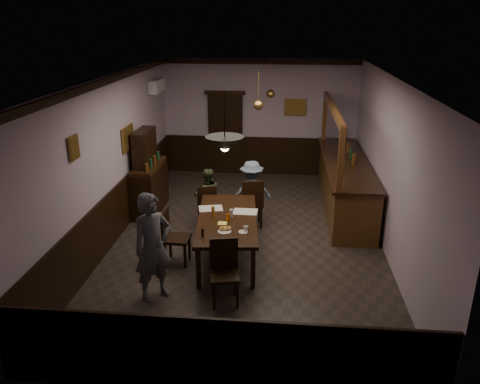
# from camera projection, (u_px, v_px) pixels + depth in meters

# --- Properties ---
(room) EXTENTS (5.01, 8.01, 3.01)m
(room) POSITION_uv_depth(u_px,v_px,m) (248.00, 163.00, 8.42)
(room) COLOR #2D2621
(room) RESTS_ON ground
(dining_table) EXTENTS (1.20, 2.28, 0.75)m
(dining_table) POSITION_uv_depth(u_px,v_px,m) (227.00, 221.00, 8.01)
(dining_table) COLOR black
(dining_table) RESTS_ON ground
(chair_far_left) EXTENTS (0.46, 0.46, 0.88)m
(chair_far_left) POSITION_uv_depth(u_px,v_px,m) (207.00, 204.00, 9.28)
(chair_far_left) COLOR black
(chair_far_left) RESTS_ON ground
(chair_far_right) EXTENTS (0.51, 0.51, 1.00)m
(chair_far_right) POSITION_uv_depth(u_px,v_px,m) (252.00, 201.00, 9.24)
(chair_far_right) COLOR black
(chair_far_right) RESTS_ON ground
(chair_near) EXTENTS (0.49, 0.49, 0.96)m
(chair_near) POSITION_uv_depth(u_px,v_px,m) (225.00, 268.00, 6.83)
(chair_near) COLOR black
(chair_near) RESTS_ON ground
(chair_side) EXTENTS (0.43, 0.43, 0.97)m
(chair_side) POSITION_uv_depth(u_px,v_px,m) (172.00, 234.00, 7.89)
(chair_side) COLOR black
(chair_side) RESTS_ON ground
(person_standing) EXTENTS (0.71, 0.71, 1.66)m
(person_standing) POSITION_uv_depth(u_px,v_px,m) (153.00, 247.00, 6.79)
(person_standing) COLOR #53545F
(person_standing) RESTS_ON ground
(person_seated_left) EXTENTS (0.65, 0.57, 1.13)m
(person_seated_left) POSITION_uv_depth(u_px,v_px,m) (207.00, 195.00, 9.50)
(person_seated_left) COLOR #3F492C
(person_seated_left) RESTS_ON ground
(person_seated_right) EXTENTS (0.94, 0.71, 1.29)m
(person_seated_right) POSITION_uv_depth(u_px,v_px,m) (251.00, 192.00, 9.47)
(person_seated_right) COLOR slate
(person_seated_right) RESTS_ON ground
(newspaper_left) EXTENTS (0.48, 0.39, 0.01)m
(newspaper_left) POSITION_uv_depth(u_px,v_px,m) (211.00, 208.00, 8.36)
(newspaper_left) COLOR silver
(newspaper_left) RESTS_ON dining_table
(newspaper_right) EXTENTS (0.42, 0.30, 0.01)m
(newspaper_right) POSITION_uv_depth(u_px,v_px,m) (245.00, 212.00, 8.22)
(newspaper_right) COLOR silver
(newspaper_right) RESTS_ON dining_table
(napkin) EXTENTS (0.16, 0.16, 0.00)m
(napkin) POSITION_uv_depth(u_px,v_px,m) (222.00, 223.00, 7.76)
(napkin) COLOR #F2EE59
(napkin) RESTS_ON dining_table
(saucer) EXTENTS (0.15, 0.15, 0.01)m
(saucer) POSITION_uv_depth(u_px,v_px,m) (243.00, 232.00, 7.44)
(saucer) COLOR white
(saucer) RESTS_ON dining_table
(coffee_cup) EXTENTS (0.09, 0.09, 0.07)m
(coffee_cup) POSITION_uv_depth(u_px,v_px,m) (246.00, 228.00, 7.46)
(coffee_cup) COLOR white
(coffee_cup) RESTS_ON saucer
(pastry_plate) EXTENTS (0.22, 0.22, 0.01)m
(pastry_plate) POSITION_uv_depth(u_px,v_px,m) (224.00, 231.00, 7.45)
(pastry_plate) COLOR white
(pastry_plate) RESTS_ON dining_table
(pastry_ring_a) EXTENTS (0.13, 0.13, 0.04)m
(pastry_ring_a) POSITION_uv_depth(u_px,v_px,m) (223.00, 228.00, 7.49)
(pastry_ring_a) COLOR #C68C47
(pastry_ring_a) RESTS_ON pastry_plate
(pastry_ring_b) EXTENTS (0.13, 0.13, 0.04)m
(pastry_ring_b) POSITION_uv_depth(u_px,v_px,m) (227.00, 228.00, 7.50)
(pastry_ring_b) COLOR #C68C47
(pastry_ring_b) RESTS_ON pastry_plate
(soda_can) EXTENTS (0.07, 0.07, 0.12)m
(soda_can) POSITION_uv_depth(u_px,v_px,m) (228.00, 217.00, 7.84)
(soda_can) COLOR orange
(soda_can) RESTS_ON dining_table
(beer_glass) EXTENTS (0.06, 0.06, 0.20)m
(beer_glass) POSITION_uv_depth(u_px,v_px,m) (213.00, 212.00, 7.96)
(beer_glass) COLOR #BF721E
(beer_glass) RESTS_ON dining_table
(water_glass) EXTENTS (0.06, 0.06, 0.15)m
(water_glass) POSITION_uv_depth(u_px,v_px,m) (231.00, 213.00, 7.96)
(water_glass) COLOR silver
(water_glass) RESTS_ON dining_table
(pepper_mill) EXTENTS (0.04, 0.04, 0.14)m
(pepper_mill) POSITION_uv_depth(u_px,v_px,m) (203.00, 232.00, 7.27)
(pepper_mill) COLOR black
(pepper_mill) RESTS_ON dining_table
(sideboard) EXTENTS (0.48, 1.35, 1.79)m
(sideboard) POSITION_uv_depth(u_px,v_px,m) (149.00, 179.00, 9.97)
(sideboard) COLOR black
(sideboard) RESTS_ON ground
(bar_counter) EXTENTS (0.94, 4.03, 2.26)m
(bar_counter) POSITION_uv_depth(u_px,v_px,m) (345.00, 183.00, 10.20)
(bar_counter) COLOR #4E2D14
(bar_counter) RESTS_ON ground
(door_back) EXTENTS (0.90, 0.06, 2.10)m
(door_back) POSITION_uv_depth(u_px,v_px,m) (225.00, 135.00, 12.34)
(door_back) COLOR black
(door_back) RESTS_ON ground
(ac_unit) EXTENTS (0.20, 0.85, 0.30)m
(ac_unit) POSITION_uv_depth(u_px,v_px,m) (157.00, 86.00, 11.00)
(ac_unit) COLOR white
(ac_unit) RESTS_ON ground
(picture_left_small) EXTENTS (0.04, 0.28, 0.36)m
(picture_left_small) POSITION_uv_depth(u_px,v_px,m) (74.00, 148.00, 6.92)
(picture_left_small) COLOR olive
(picture_left_small) RESTS_ON ground
(picture_left_large) EXTENTS (0.04, 0.62, 0.48)m
(picture_left_large) POSITION_uv_depth(u_px,v_px,m) (128.00, 138.00, 9.32)
(picture_left_large) COLOR olive
(picture_left_large) RESTS_ON ground
(picture_back) EXTENTS (0.55, 0.04, 0.42)m
(picture_back) POSITION_uv_depth(u_px,v_px,m) (295.00, 107.00, 11.93)
(picture_back) COLOR olive
(picture_back) RESTS_ON ground
(pendant_iron) EXTENTS (0.56, 0.56, 0.86)m
(pendant_iron) POSITION_uv_depth(u_px,v_px,m) (225.00, 144.00, 6.71)
(pendant_iron) COLOR black
(pendant_iron) RESTS_ON ground
(pendant_brass_mid) EXTENTS (0.20, 0.20, 0.81)m
(pendant_brass_mid) POSITION_uv_depth(u_px,v_px,m) (258.00, 105.00, 9.43)
(pendant_brass_mid) COLOR #BF8C3F
(pendant_brass_mid) RESTS_ON ground
(pendant_brass_far) EXTENTS (0.20, 0.20, 0.81)m
(pendant_brass_far) POSITION_uv_depth(u_px,v_px,m) (271.00, 94.00, 10.80)
(pendant_brass_far) COLOR #BF8C3F
(pendant_brass_far) RESTS_ON ground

